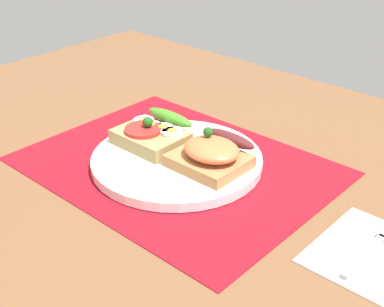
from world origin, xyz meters
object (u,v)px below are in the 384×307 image
(sandwich_egg_tomato, at_px, (153,133))
(plate, at_px, (177,160))
(sandwich_salmon, at_px, (212,153))
(fork, at_px, (373,246))
(napkin, at_px, (379,254))

(sandwich_egg_tomato, bearing_deg, plate, -6.41)
(sandwich_salmon, distance_m, fork, 0.25)
(sandwich_egg_tomato, xyz_separation_m, napkin, (0.37, -0.00, -0.03))
(sandwich_salmon, height_order, napkin, sandwich_salmon)
(plate, relative_size, sandwich_egg_tomato, 2.44)
(plate, height_order, sandwich_egg_tomato, sandwich_egg_tomato)
(fork, bearing_deg, sandwich_egg_tomato, -179.66)
(plate, distance_m, sandwich_egg_tomato, 0.06)
(plate, xyz_separation_m, napkin, (0.31, 0.00, -0.01))
(sandwich_salmon, xyz_separation_m, napkin, (0.26, -0.01, -0.03))
(fork, bearing_deg, plate, -178.43)
(plate, distance_m, napkin, 0.31)
(sandwich_salmon, distance_m, napkin, 0.26)
(sandwich_egg_tomato, bearing_deg, fork, 0.34)
(sandwich_egg_tomato, distance_m, fork, 0.36)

